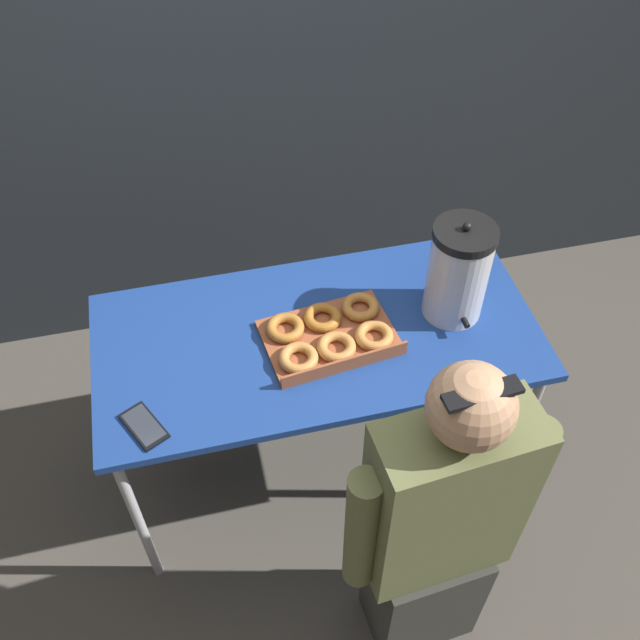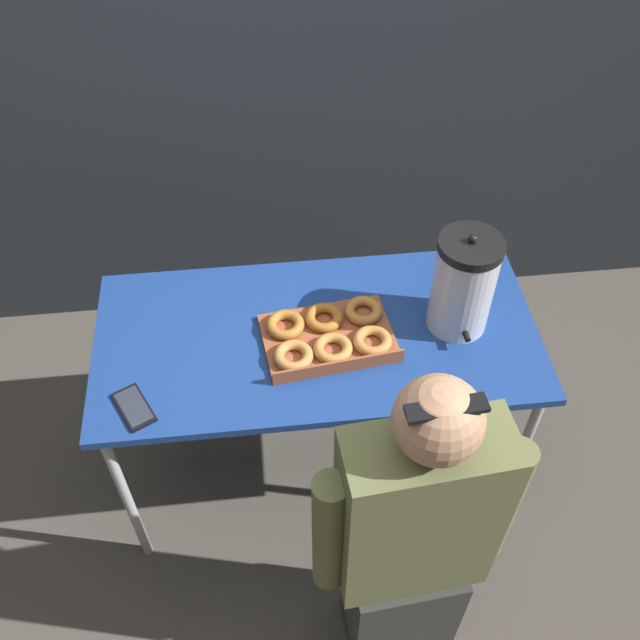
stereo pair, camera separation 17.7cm
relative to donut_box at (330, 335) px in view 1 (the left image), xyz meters
name	(u,v)px [view 1 (the left image)]	position (x,y,z in m)	size (l,w,h in m)	color
ground_plane	(318,465)	(-0.03, 0.03, -0.80)	(12.00, 12.00, 0.00)	#4C473F
folding_table	(317,346)	(-0.03, 0.03, -0.08)	(1.36, 0.65, 0.77)	navy
donut_box	(330,335)	(0.00, 0.00, 0.00)	(0.42, 0.31, 0.05)	brown
coffee_urn	(459,273)	(0.40, 0.03, 0.14)	(0.19, 0.21, 0.35)	silver
cell_phone	(144,426)	(-0.57, -0.19, -0.02)	(0.14, 0.17, 0.01)	black
person_seated	(438,530)	(0.15, -0.60, -0.17)	(0.53, 0.24, 1.29)	#33332D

